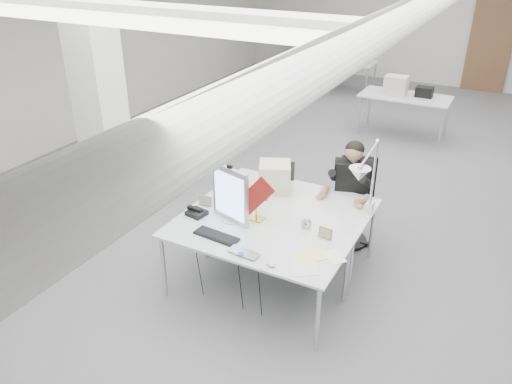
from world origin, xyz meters
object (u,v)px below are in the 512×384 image
office_chair (350,208)px  bankers_lamp (256,205)px  architect_lamp (367,182)px  laptop (241,255)px  desk_main (254,238)px  seated_person (352,178)px  monitor (230,195)px  beige_monitor (275,177)px  desk_phone (197,213)px

office_chair → bankers_lamp: (-0.64, -1.18, 0.45)m
bankers_lamp → architect_lamp: size_ratio=0.36×
office_chair → laptop: 1.91m
desk_main → seated_person: seated_person is taller
monitor → architect_lamp: bearing=41.4°
desk_main → monitor: (-0.36, 0.17, 0.31)m
office_chair → seated_person: seated_person is taller
office_chair → monitor: monitor is taller
seated_person → monitor: size_ratio=1.47×
beige_monitor → architect_lamp: bearing=-37.2°
office_chair → desk_phone: 1.88m
office_chair → laptop: office_chair is taller
monitor → desk_phone: (-0.37, -0.08, -0.27)m
laptop → desk_main: bearing=103.8°
desk_main → architect_lamp: size_ratio=1.94×
bankers_lamp → desk_phone: (-0.59, -0.21, -0.14)m
monitor → desk_phone: bearing=-152.1°
desk_main → beige_monitor: bearing=104.9°
monitor → beige_monitor: bearing=99.1°
office_chair → architect_lamp: (0.35, -0.73, 0.74)m
desk_main → bankers_lamp: size_ratio=5.36×
monitor → bankers_lamp: bearing=46.7°
laptop → desk_phone: bearing=156.1°
beige_monitor → architect_lamp: size_ratio=0.38×
seated_person → desk_phone: size_ratio=4.60×
office_chair → desk_phone: size_ratio=5.04×
monitor → beige_monitor: 0.84m
beige_monitor → desk_main: bearing=-100.1°
desk_main → beige_monitor: 1.04m
desk_main → office_chair: size_ratio=1.89×
office_chair → bankers_lamp: bearing=-137.2°
desk_phone → architect_lamp: bearing=31.5°
desk_main → desk_phone: 0.74m
desk_phone → beige_monitor: size_ratio=0.54×
desk_phone → monitor: bearing=21.0°
laptop → beige_monitor: size_ratio=0.87×
monitor → desk_phone: 0.47m
office_chair → beige_monitor: size_ratio=2.71×
bankers_lamp → beige_monitor: (-0.13, 0.69, -0.00)m
office_chair → monitor: bearing=-142.0°
architect_lamp → bankers_lamp: bearing=-166.0°
office_chair → seated_person: (0.00, -0.05, 0.42)m
seated_person → laptop: (-0.45, -1.78, -0.13)m
seated_person → beige_monitor: 0.88m
bankers_lamp → seated_person: bearing=57.6°
office_chair → beige_monitor: 1.01m
desk_phone → beige_monitor: bearing=71.5°
bankers_lamp → office_chair: bearing=58.6°
laptop → architect_lamp: size_ratio=0.33×
architect_lamp → office_chair: bearing=105.0°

